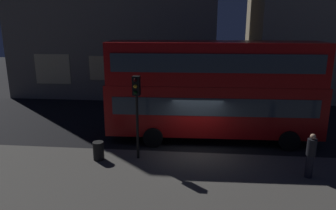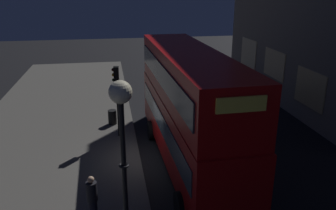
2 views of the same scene
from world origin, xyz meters
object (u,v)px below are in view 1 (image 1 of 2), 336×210
litter_bin (99,151)px  traffic_light_near_kerb (137,100)px  pedestrian (311,155)px  double_decker_bus (213,87)px

litter_bin → traffic_light_near_kerb: bearing=9.8°
pedestrian → double_decker_bus: bearing=179.1°
double_decker_bus → pedestrian: 5.86m
traffic_light_near_kerb → pedestrian: 7.49m
double_decker_bus → litter_bin: 6.62m
double_decker_bus → litter_bin: size_ratio=13.31×
double_decker_bus → pedestrian: (3.73, -4.12, -1.87)m
double_decker_bus → traffic_light_near_kerb: 4.58m
pedestrian → traffic_light_near_kerb: bearing=-141.8°
pedestrian → litter_bin: (-8.94, 0.80, -0.53)m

